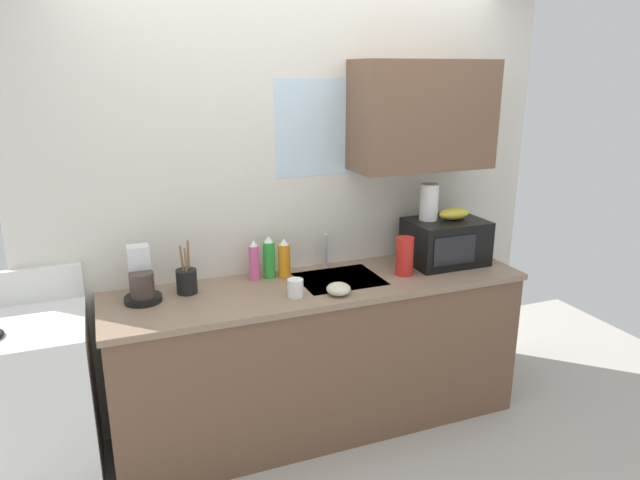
{
  "coord_description": "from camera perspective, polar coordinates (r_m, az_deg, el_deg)",
  "views": [
    {
      "loc": [
        -1.1,
        -2.79,
        2.04
      ],
      "look_at": [
        0.0,
        0.0,
        1.15
      ],
      "focal_mm": 32.18,
      "sensor_mm": 36.0,
      "label": 1
    }
  ],
  "objects": [
    {
      "name": "dish_soap_bottle_pink",
      "position": [
        3.24,
        -6.57,
        -2.1
      ],
      "size": [
        0.06,
        0.06,
        0.24
      ],
      "color": "#E55999",
      "rests_on": "counter_unit"
    },
    {
      "name": "counter_unit",
      "position": [
        3.39,
        0.04,
        -11.26
      ],
      "size": [
        2.36,
        0.63,
        0.9
      ],
      "color": "brown",
      "rests_on": "ground"
    },
    {
      "name": "cereal_canister",
      "position": [
        3.34,
        8.4,
        -1.6
      ],
      "size": [
        0.1,
        0.1,
        0.22
      ],
      "primitive_type": "cylinder",
      "color": "red",
      "rests_on": "counter_unit"
    },
    {
      "name": "coffee_maker",
      "position": [
        3.09,
        -17.35,
        -3.88
      ],
      "size": [
        0.19,
        0.21,
        0.28
      ],
      "color": "black",
      "rests_on": "counter_unit"
    },
    {
      "name": "sink_faucet",
      "position": [
        3.43,
        0.51,
        -1.06
      ],
      "size": [
        0.03,
        0.03,
        0.21
      ],
      "primitive_type": "cylinder",
      "color": "#B2B5BA",
      "rests_on": "counter_unit"
    },
    {
      "name": "stove_range",
      "position": [
        3.24,
        -26.91,
        -14.67
      ],
      "size": [
        0.6,
        0.6,
        1.08
      ],
      "color": "white",
      "rests_on": "ground"
    },
    {
      "name": "utensil_crock",
      "position": [
        3.13,
        -13.12,
        -3.94
      ],
      "size": [
        0.11,
        0.11,
        0.29
      ],
      "color": "black",
      "rests_on": "counter_unit"
    },
    {
      "name": "kitchen_wall_assembly",
      "position": [
        3.41,
        -0.02,
        4.8
      ],
      "size": [
        3.13,
        0.42,
        2.5
      ],
      "color": "silver",
      "rests_on": "ground"
    },
    {
      "name": "microwave",
      "position": [
        3.59,
        12.36,
        -0.15
      ],
      "size": [
        0.46,
        0.35,
        0.27
      ],
      "color": "black",
      "rests_on": "counter_unit"
    },
    {
      "name": "dish_soap_bottle_orange",
      "position": [
        3.28,
        -3.58,
        -1.89
      ],
      "size": [
        0.07,
        0.07,
        0.23
      ],
      "color": "orange",
      "rests_on": "counter_unit"
    },
    {
      "name": "mug_white",
      "position": [
        3.01,
        -2.45,
        -4.79
      ],
      "size": [
        0.08,
        0.08,
        0.09
      ],
      "primitive_type": "cylinder",
      "color": "white",
      "rests_on": "counter_unit"
    },
    {
      "name": "paper_towel_roll",
      "position": [
        3.51,
        10.78,
        3.73
      ],
      "size": [
        0.11,
        0.11,
        0.22
      ],
      "primitive_type": "cylinder",
      "color": "white",
      "rests_on": "microwave"
    },
    {
      "name": "dish_soap_bottle_green",
      "position": [
        3.27,
        -5.09,
        -1.81
      ],
      "size": [
        0.07,
        0.07,
        0.25
      ],
      "color": "green",
      "rests_on": "counter_unit"
    },
    {
      "name": "banana_bunch",
      "position": [
        3.57,
        13.19,
        2.55
      ],
      "size": [
        0.2,
        0.11,
        0.07
      ],
      "primitive_type": "ellipsoid",
      "color": "gold",
      "rests_on": "microwave"
    },
    {
      "name": "small_bowl",
      "position": [
        3.04,
        1.86,
        -4.89
      ],
      "size": [
        0.13,
        0.13,
        0.06
      ],
      "primitive_type": "ellipsoid",
      "color": "beige",
      "rests_on": "counter_unit"
    }
  ]
}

